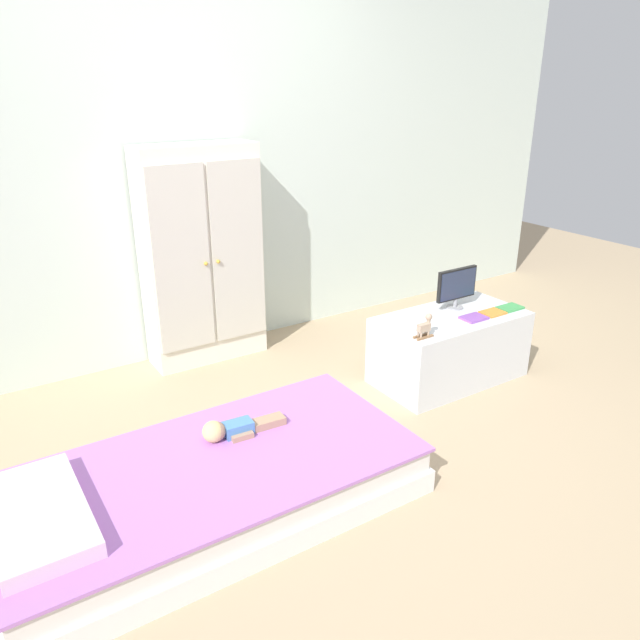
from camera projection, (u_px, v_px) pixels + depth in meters
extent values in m
cube|color=tan|center=(324.00, 459.00, 2.97)|extent=(10.00, 10.00, 0.02)
cube|color=silver|center=(182.00, 143.00, 3.69)|extent=(6.40, 0.05, 2.70)
cube|color=white|center=(214.00, 497.00, 2.60)|extent=(1.74, 0.86, 0.11)
cube|color=silver|center=(212.00, 476.00, 2.56)|extent=(1.70, 0.82, 0.10)
cube|color=#B270C6|center=(211.00, 465.00, 2.54)|extent=(1.73, 0.85, 0.02)
cube|color=silver|center=(38.00, 515.00, 2.19)|extent=(0.32, 0.62, 0.06)
cube|color=#4C84C6|center=(238.00, 428.00, 2.74)|extent=(0.13, 0.09, 0.06)
cube|color=tan|center=(266.00, 420.00, 2.82)|extent=(0.16, 0.05, 0.04)
cube|color=tan|center=(269.00, 424.00, 2.79)|extent=(0.16, 0.05, 0.04)
cube|color=tan|center=(234.00, 426.00, 2.79)|extent=(0.10, 0.03, 0.03)
cube|color=tan|center=(243.00, 437.00, 2.70)|extent=(0.10, 0.03, 0.03)
sphere|color=tan|center=(216.00, 431.00, 2.68)|extent=(0.09, 0.09, 0.09)
sphere|color=#E0C67F|center=(213.00, 432.00, 2.68)|extent=(0.10, 0.10, 0.10)
cube|color=white|center=(202.00, 256.00, 3.80)|extent=(0.73, 0.27, 1.36)
cube|color=beige|center=(182.00, 261.00, 3.58)|extent=(0.34, 0.02, 1.12)
cube|color=beige|center=(238.00, 252.00, 3.77)|extent=(0.34, 0.02, 1.12)
sphere|color=gold|center=(206.00, 264.00, 3.65)|extent=(0.02, 0.02, 0.02)
sphere|color=gold|center=(218.00, 262.00, 3.69)|extent=(0.02, 0.02, 0.02)
cube|color=silver|center=(449.00, 347.00, 3.67)|extent=(0.90, 0.48, 0.41)
cylinder|color=#99999E|center=(455.00, 307.00, 3.71)|extent=(0.10, 0.10, 0.01)
cylinder|color=#99999E|center=(455.00, 303.00, 3.70)|extent=(0.02, 0.02, 0.05)
cube|color=black|center=(457.00, 284.00, 3.66)|extent=(0.29, 0.02, 0.19)
cube|color=#28334C|center=(458.00, 284.00, 3.65)|extent=(0.27, 0.01, 0.17)
cube|color=#8E6642|center=(421.00, 335.00, 3.30)|extent=(0.11, 0.01, 0.01)
cube|color=#8E6642|center=(425.00, 338.00, 3.28)|extent=(0.11, 0.01, 0.01)
cube|color=tan|center=(424.00, 327.00, 3.27)|extent=(0.07, 0.03, 0.04)
cylinder|color=tan|center=(426.00, 332.00, 3.31)|extent=(0.01, 0.01, 0.03)
cylinder|color=tan|center=(428.00, 333.00, 3.29)|extent=(0.01, 0.01, 0.03)
cylinder|color=tan|center=(418.00, 334.00, 3.28)|extent=(0.01, 0.01, 0.03)
cylinder|color=tan|center=(421.00, 335.00, 3.26)|extent=(0.01, 0.01, 0.03)
cylinder|color=tan|center=(429.00, 321.00, 3.28)|extent=(0.02, 0.02, 0.02)
sphere|color=tan|center=(429.00, 317.00, 3.27)|extent=(0.04, 0.04, 0.04)
cube|color=#8E51B2|center=(474.00, 318.00, 3.54)|extent=(0.15, 0.11, 0.01)
cube|color=orange|center=(493.00, 313.00, 3.62)|extent=(0.14, 0.11, 0.01)
cube|color=#429E51|center=(510.00, 308.00, 3.70)|extent=(0.15, 0.10, 0.01)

